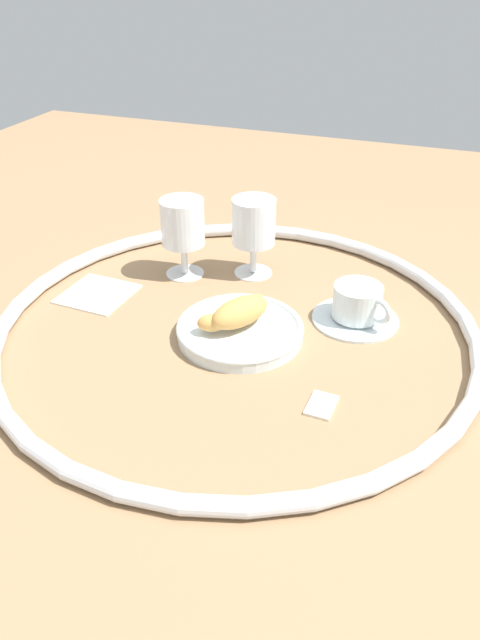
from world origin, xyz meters
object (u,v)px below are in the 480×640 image
at_px(pastry_plate, 240,330).
at_px(coffee_cup_near, 357,306).
at_px(folded_napkin, 97,293).
at_px(juice_glass_right, 254,226).
at_px(croissant_large, 239,312).
at_px(sugar_packet, 321,404).
at_px(juice_glass_left, 183,226).

distance_m(pastry_plate, coffee_cup_near, 0.19).
bearing_deg(folded_napkin, juice_glass_right, -53.21).
xyz_separation_m(croissant_large, coffee_cup_near, (0.11, -0.16, -0.02)).
relative_size(pastry_plate, juice_glass_right, 1.37).
xyz_separation_m(croissant_large, juice_glass_right, (0.20, 0.05, 0.05)).
xyz_separation_m(pastry_plate, sugar_packet, (-0.12, -0.16, -0.01)).
bearing_deg(folded_napkin, croissant_large, -97.38).
xyz_separation_m(croissant_large, folded_napkin, (0.03, 0.27, -0.04)).
xyz_separation_m(juice_glass_left, folded_napkin, (-0.12, 0.11, -0.09)).
bearing_deg(sugar_packet, juice_glass_left, 51.89).
bearing_deg(juice_glass_right, croissant_large, -166.84).
xyz_separation_m(juice_glass_right, sugar_packet, (-0.32, -0.20, -0.09)).
height_order(juice_glass_right, sugar_packet, juice_glass_right).
height_order(juice_glass_right, folded_napkin, juice_glass_right).
xyz_separation_m(coffee_cup_near, juice_glass_left, (0.05, 0.32, 0.07)).
xyz_separation_m(pastry_plate, coffee_cup_near, (0.11, -0.16, 0.01)).
distance_m(croissant_large, juice_glass_left, 0.23).
relative_size(croissant_large, coffee_cup_near, 0.90).
bearing_deg(sugar_packet, croissant_large, 55.81).
bearing_deg(sugar_packet, pastry_plate, 55.69).
relative_size(juice_glass_right, sugar_packet, 2.80).
distance_m(sugar_packet, folded_napkin, 0.45).
bearing_deg(juice_glass_left, pastry_plate, -133.85).
relative_size(pastry_plate, sugar_packet, 3.85).
height_order(croissant_large, coffee_cup_near, croissant_large).
distance_m(juice_glass_right, sugar_packet, 0.39).
bearing_deg(juice_glass_right, juice_glass_left, 111.57).
bearing_deg(juice_glass_left, folded_napkin, 138.25).
height_order(pastry_plate, juice_glass_right, juice_glass_right).
height_order(pastry_plate, folded_napkin, pastry_plate).
relative_size(juice_glass_left, juice_glass_right, 1.00).
bearing_deg(coffee_cup_near, sugar_packet, 179.86).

